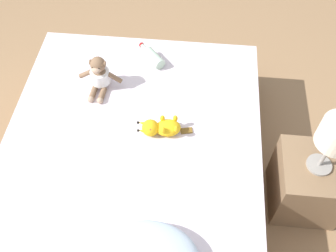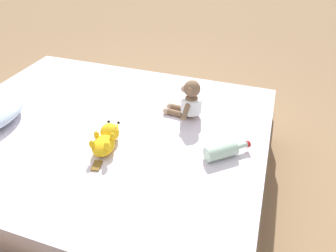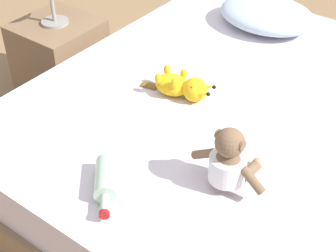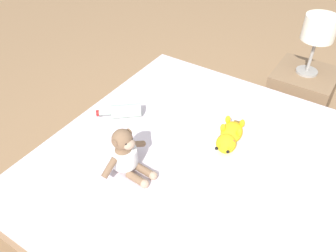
% 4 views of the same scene
% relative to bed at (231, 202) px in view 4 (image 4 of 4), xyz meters
% --- Properties ---
extents(ground_plane, '(16.00, 16.00, 0.00)m').
position_rel_bed_xyz_m(ground_plane, '(0.00, 0.00, -0.21)').
color(ground_plane, '#93704C').
extents(bed, '(1.56, 1.91, 0.43)m').
position_rel_bed_xyz_m(bed, '(0.00, 0.00, 0.00)').
color(bed, '#846647').
rests_on(bed, ground_plane).
extents(plush_monkey, '(0.29, 0.23, 0.24)m').
position_rel_bed_xyz_m(plush_monkey, '(0.26, -0.45, 0.32)').
color(plush_monkey, brown).
rests_on(plush_monkey, bed).
extents(plush_yellow_creature, '(0.33, 0.14, 0.10)m').
position_rel_bed_xyz_m(plush_yellow_creature, '(-0.16, -0.12, 0.27)').
color(plush_yellow_creature, yellow).
rests_on(plush_yellow_creature, bed).
extents(glass_bottle, '(0.20, 0.22, 0.07)m').
position_rel_bed_xyz_m(glass_bottle, '(-0.05, -0.71, 0.26)').
color(glass_bottle, '#B2D1B7').
rests_on(glass_bottle, bed).
extents(nightstand, '(0.39, 0.39, 0.43)m').
position_rel_bed_xyz_m(nightstand, '(-1.07, 0.02, 0.00)').
color(nightstand, '#846647').
rests_on(nightstand, ground_plane).
extents(bedside_lamp, '(0.20, 0.20, 0.39)m').
position_rel_bed_xyz_m(bedside_lamp, '(-1.07, 0.02, 0.52)').
color(bedside_lamp, gray).
rests_on(bedside_lamp, nightstand).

